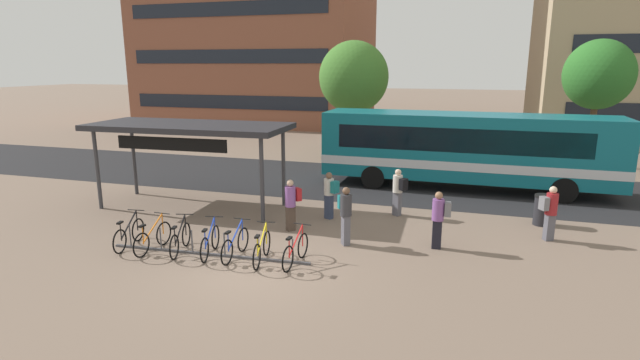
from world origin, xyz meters
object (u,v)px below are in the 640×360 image
object	(u,v)px
commuter_black_pack_4	(398,189)
street_tree_0	(599,75)
parked_bicycle_black_2	(180,240)
commuter_teal_pack_0	(345,211)
parked_bicycle_blue_3	(210,242)
parked_bicycle_orange_1	(153,238)
commuter_teal_pack_2	(330,192)
parked_bicycle_red_6	(296,251)
transit_shelter	(189,129)
trash_bin	(542,210)
street_tree_1	(354,77)
city_bus	(468,148)
parked_bicycle_black_0	(129,234)
commuter_grey_pack_1	(550,210)
commuter_red_pack_3	(291,202)
parked_bicycle_yellow_5	(262,249)
commuter_grey_pack_5	(439,216)
parked_bicycle_blue_4	(235,245)

from	to	relation	value
commuter_black_pack_4	street_tree_0	xyz separation A→B (m)	(8.34, 11.64, 3.73)
parked_bicycle_black_2	commuter_teal_pack_0	size ratio (longest dim) A/B	0.96
parked_bicycle_blue_3	parked_bicycle_orange_1	bearing A→B (deg)	83.11
parked_bicycle_orange_1	commuter_teal_pack_0	size ratio (longest dim) A/B	0.98
parked_bicycle_black_2	commuter_teal_pack_2	distance (m)	5.34
parked_bicycle_red_6	transit_shelter	xyz separation A→B (m)	(-5.50, 3.99, 2.55)
commuter_teal_pack_2	commuter_teal_pack_0	bearing A→B (deg)	139.97
parked_bicycle_blue_3	commuter_teal_pack_2	bearing A→B (deg)	-40.63
trash_bin	street_tree_1	distance (m)	14.92
city_bus	parked_bicycle_blue_3	distance (m)	12.05
parked_bicycle_red_6	parked_bicycle_black_0	bearing A→B (deg)	95.66
commuter_teal_pack_0	commuter_grey_pack_1	size ratio (longest dim) A/B	1.04
transit_shelter	commuter_teal_pack_2	distance (m)	5.65
parked_bicycle_black_2	parked_bicycle_red_6	xyz separation A→B (m)	(3.42, 0.13, 0.00)
commuter_red_pack_3	street_tree_0	world-z (taller)	street_tree_0
parked_bicycle_yellow_5	parked_bicycle_red_6	xyz separation A→B (m)	(0.92, 0.11, 0.00)
city_bus	commuter_red_pack_3	size ratio (longest dim) A/B	7.18
parked_bicycle_orange_1	commuter_red_pack_3	bearing A→B (deg)	-46.99
parked_bicycle_blue_3	street_tree_0	bearing A→B (deg)	-49.33
commuter_red_pack_3	parked_bicycle_yellow_5	bearing A→B (deg)	40.97
parked_bicycle_orange_1	commuter_teal_pack_2	world-z (taller)	commuter_teal_pack_2
commuter_black_pack_4	parked_bicycle_yellow_5	bearing A→B (deg)	95.03
parked_bicycle_yellow_5	commuter_teal_pack_0	world-z (taller)	commuter_teal_pack_0
commuter_teal_pack_0	commuter_black_pack_4	xyz separation A→B (m)	(1.09, 3.30, -0.05)
parked_bicycle_black_0	parked_bicycle_red_6	size ratio (longest dim) A/B	0.99
parked_bicycle_yellow_5	commuter_grey_pack_5	distance (m)	5.12
commuter_red_pack_3	street_tree_1	world-z (taller)	street_tree_1
parked_bicycle_black_2	transit_shelter	world-z (taller)	transit_shelter
parked_bicycle_blue_3	commuter_black_pack_4	xyz separation A→B (m)	(4.48, 5.24, 0.58)
street_tree_1	parked_bicycle_blue_4	bearing A→B (deg)	-87.94
city_bus	parked_bicycle_blue_4	size ratio (longest dim) A/B	6.99
street_tree_0	parked_bicycle_red_6	bearing A→B (deg)	-121.57
commuter_red_pack_3	street_tree_1	size ratio (longest dim) A/B	0.26
parked_bicycle_blue_3	parked_bicycle_red_6	bearing A→B (deg)	-100.14
commuter_grey_pack_1	commuter_grey_pack_5	world-z (taller)	commuter_grey_pack_5
city_bus	commuter_teal_pack_0	xyz separation A→B (m)	(-3.32, -7.97, -0.76)
parked_bicycle_blue_3	commuter_grey_pack_1	xyz separation A→B (m)	(9.19, 4.06, 0.58)
parked_bicycle_yellow_5	commuter_teal_pack_0	bearing A→B (deg)	-50.92
parked_bicycle_yellow_5	parked_bicycle_red_6	world-z (taller)	same
commuter_grey_pack_5	parked_bicycle_blue_3	bearing A→B (deg)	16.05
commuter_black_pack_4	parked_bicycle_orange_1	bearing A→B (deg)	74.85
commuter_teal_pack_2	trash_bin	distance (m)	7.07
parked_bicycle_yellow_5	parked_bicycle_black_2	bearing A→B (deg)	82.07
commuter_grey_pack_1	commuter_teal_pack_2	bearing A→B (deg)	151.13
transit_shelter	street_tree_0	bearing A→B (deg)	37.16
parked_bicycle_black_0	parked_bicycle_blue_4	distance (m)	3.34
parked_bicycle_blue_4	trash_bin	xyz separation A→B (m)	(8.45, 5.57, 0.13)
parked_bicycle_black_0	trash_bin	bearing A→B (deg)	-72.44
parked_bicycle_red_6	commuter_teal_pack_0	world-z (taller)	commuter_teal_pack_0
parked_bicycle_black_2	commuter_grey_pack_1	world-z (taller)	commuter_grey_pack_1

